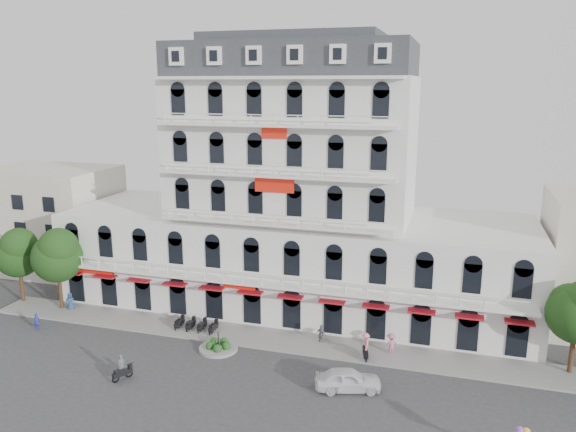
# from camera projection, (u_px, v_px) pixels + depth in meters

# --- Properties ---
(ground) EXTENTS (120.00, 120.00, 0.00)m
(ground) POSITION_uv_depth(u_px,v_px,m) (224.00, 393.00, 39.80)
(ground) COLOR #38383A
(ground) RESTS_ON ground
(sidewalk) EXTENTS (53.00, 4.00, 0.16)m
(sidewalk) POSITION_uv_depth(u_px,v_px,m) (265.00, 338.00, 48.17)
(sidewalk) COLOR gray
(sidewalk) RESTS_ON ground
(main_building) EXTENTS (45.00, 15.00, 25.80)m
(main_building) POSITION_uv_depth(u_px,v_px,m) (294.00, 205.00, 54.28)
(main_building) COLOR silver
(main_building) RESTS_ON ground
(flank_building_west) EXTENTS (14.00, 10.00, 12.00)m
(flank_building_west) POSITION_uv_depth(u_px,v_px,m) (52.00, 219.00, 65.44)
(flank_building_west) COLOR beige
(flank_building_west) RESTS_ON ground
(traffic_island) EXTENTS (3.20, 3.20, 1.60)m
(traffic_island) POSITION_uv_depth(u_px,v_px,m) (218.00, 347.00, 46.17)
(traffic_island) COLOR gray
(traffic_island) RESTS_ON ground
(parked_scooter_row) EXTENTS (4.40, 1.80, 1.10)m
(parked_scooter_row) POSITION_uv_depth(u_px,v_px,m) (196.00, 331.00, 49.77)
(parked_scooter_row) COLOR black
(parked_scooter_row) RESTS_ON ground
(tree_west_outer) EXTENTS (4.50, 4.48, 7.76)m
(tree_west_outer) POSITION_uv_depth(u_px,v_px,m) (18.00, 251.00, 55.12)
(tree_west_outer) COLOR #382314
(tree_west_outer) RESTS_ON ground
(tree_west_inner) EXTENTS (4.76, 4.76, 8.25)m
(tree_west_inner) POSITION_uv_depth(u_px,v_px,m) (57.00, 253.00, 53.18)
(tree_west_inner) COLOR #382314
(tree_west_inner) RESTS_ON ground
(parked_car) EXTENTS (5.07, 3.16, 1.61)m
(parked_car) POSITION_uv_depth(u_px,v_px,m) (348.00, 379.00, 40.02)
(parked_car) COLOR white
(parked_car) RESTS_ON ground
(rider_west) EXTENTS (1.03, 1.55, 2.01)m
(rider_west) POSITION_uv_depth(u_px,v_px,m) (122.00, 369.00, 41.36)
(rider_west) COLOR black
(rider_west) RESTS_ON ground
(rider_center) EXTENTS (0.94, 1.68, 2.27)m
(rider_center) POSITION_uv_depth(u_px,v_px,m) (366.00, 345.00, 44.34)
(rider_center) COLOR black
(rider_center) RESTS_ON ground
(pedestrian_left) EXTENTS (1.04, 0.87, 1.80)m
(pedestrian_left) POSITION_uv_depth(u_px,v_px,m) (70.00, 302.00, 54.03)
(pedestrian_left) COLOR navy
(pedestrian_left) RESTS_ON ground
(pedestrian_mid) EXTENTS (1.07, 0.80, 1.69)m
(pedestrian_mid) POSITION_uv_depth(u_px,v_px,m) (321.00, 335.00, 47.10)
(pedestrian_mid) COLOR slate
(pedestrian_mid) RESTS_ON ground
(pedestrian_right) EXTENTS (1.36, 1.29, 1.85)m
(pedestrian_right) POSITION_uv_depth(u_px,v_px,m) (391.00, 344.00, 45.18)
(pedestrian_right) COLOR #BF658D
(pedestrian_right) RESTS_ON ground
(pedestrian_far) EXTENTS (0.66, 0.56, 1.52)m
(pedestrian_far) POSITION_uv_depth(u_px,v_px,m) (37.00, 322.00, 49.79)
(pedestrian_far) COLOR navy
(pedestrian_far) RESTS_ON ground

